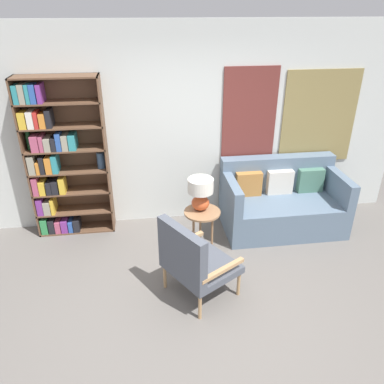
# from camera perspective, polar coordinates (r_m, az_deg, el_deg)

# --- Properties ---
(ground_plane) EXTENTS (14.00, 14.00, 0.00)m
(ground_plane) POSITION_cam_1_polar(r_m,az_deg,el_deg) (4.04, 0.88, -18.18)
(ground_plane) COLOR #66605B
(wall_back) EXTENTS (6.40, 0.08, 2.70)m
(wall_back) POSITION_cam_1_polar(r_m,az_deg,el_deg) (5.10, -1.72, 9.73)
(wall_back) COLOR silver
(wall_back) RESTS_ON ground_plane
(bookshelf) EXTENTS (1.01, 0.30, 2.10)m
(bookshelf) POSITION_cam_1_polar(r_m,az_deg,el_deg) (5.13, -19.77, 4.37)
(bookshelf) COLOR brown
(bookshelf) RESTS_ON ground_plane
(armchair) EXTENTS (0.89, 0.91, 0.92)m
(armchair) POSITION_cam_1_polar(r_m,az_deg,el_deg) (3.92, 0.03, -10.18)
(armchair) COLOR tan
(armchair) RESTS_ON ground_plane
(couch) EXTENTS (1.62, 0.90, 0.94)m
(couch) POSITION_cam_1_polar(r_m,az_deg,el_deg) (5.39, 13.40, -1.61)
(couch) COLOR slate
(couch) RESTS_ON ground_plane
(side_table) EXTENTS (0.46, 0.46, 0.53)m
(side_table) POSITION_cam_1_polar(r_m,az_deg,el_deg) (4.71, 1.56, -3.69)
(side_table) COLOR #99704C
(side_table) RESTS_ON ground_plane
(table_lamp) EXTENTS (0.32, 0.32, 0.42)m
(table_lamp) POSITION_cam_1_polar(r_m,az_deg,el_deg) (4.60, 1.30, 0.05)
(table_lamp) COLOR #C65128
(table_lamp) RESTS_ON side_table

